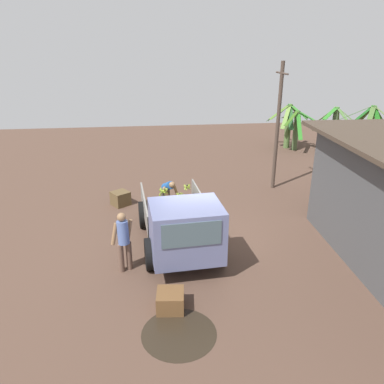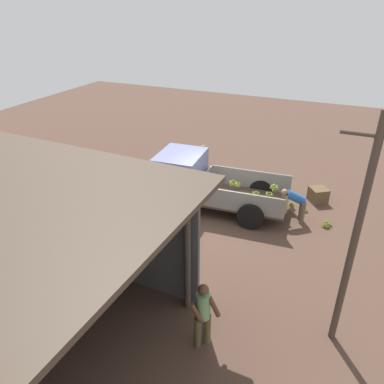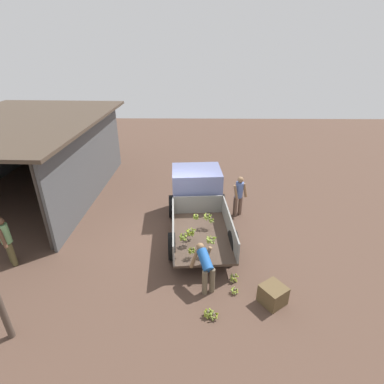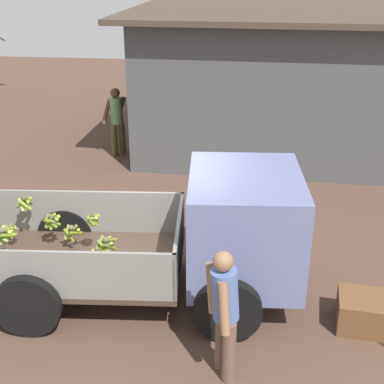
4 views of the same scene
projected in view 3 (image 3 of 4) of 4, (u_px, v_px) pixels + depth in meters
name	position (u px, v px, depth m)	size (l,w,h in m)	color
ground	(177.00, 234.00, 10.74)	(36.00, 36.00, 0.00)	#513A2E
mud_patch_0	(205.00, 186.00, 14.27)	(1.60, 1.60, 0.01)	black
cargo_truck	(197.00, 196.00, 11.23)	(4.70, 2.40, 1.87)	#443329
warehouse_shed	(29.00, 139.00, 12.82)	(9.04, 6.73, 3.37)	#4B4C4E
person_foreground_visitor	(239.00, 194.00, 11.52)	(0.47, 0.62, 1.66)	brown
person_worker_loading	(205.00, 265.00, 8.14)	(0.87, 0.74, 1.19)	brown
person_bystander_near_shed	(6.00, 239.00, 8.90)	(0.57, 0.60, 1.65)	brown
banana_bunch_on_ground_0	(235.00, 290.00, 8.18)	(0.24, 0.23, 0.17)	brown
banana_bunch_on_ground_1	(214.00, 315.00, 7.43)	(0.24, 0.25, 0.18)	brown
banana_bunch_on_ground_2	(208.00, 313.00, 7.48)	(0.25, 0.25, 0.21)	brown
banana_bunch_on_ground_3	(234.00, 277.00, 8.59)	(0.26, 0.26, 0.23)	brown
wooden_crate_0	(273.00, 295.00, 7.82)	(0.59, 0.59, 0.53)	brown
wooden_crate_1	(208.00, 190.00, 13.43)	(0.62, 0.62, 0.44)	brown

